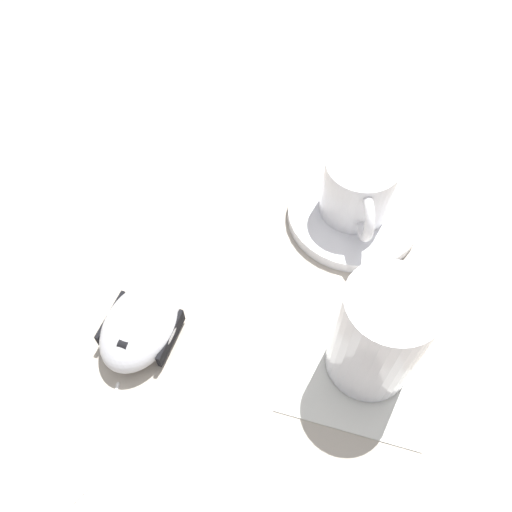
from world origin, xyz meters
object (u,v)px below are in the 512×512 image
at_px(coffee_cup, 358,189).
at_px(computer_mouse, 140,326).
at_px(saucer, 353,215).
at_px(drinking_glass, 379,335).

xyz_separation_m(coffee_cup, computer_mouse, (0.14, 0.22, -0.03)).
bearing_deg(computer_mouse, saucer, -124.24).
bearing_deg(drinking_glass, coffee_cup, -69.43).
height_order(saucer, computer_mouse, computer_mouse).
height_order(computer_mouse, drinking_glass, drinking_glass).
xyz_separation_m(saucer, computer_mouse, (0.15, 0.21, 0.01)).
distance_m(coffee_cup, computer_mouse, 0.26).
height_order(saucer, drinking_glass, drinking_glass).
xyz_separation_m(coffee_cup, drinking_glass, (-0.06, 0.16, 0.01)).
relative_size(saucer, drinking_glass, 1.26).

